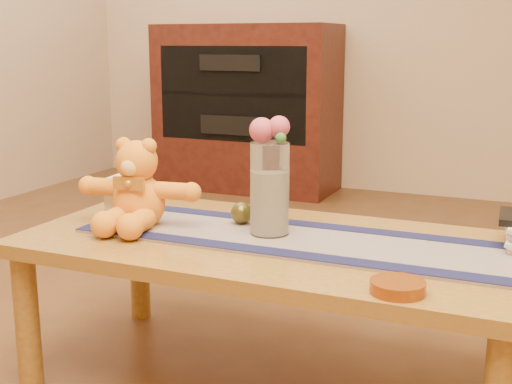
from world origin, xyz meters
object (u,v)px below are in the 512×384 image
at_px(pillar_candle, 128,197).
at_px(bronze_ball, 242,213).
at_px(glass_vase, 270,189).
at_px(amber_dish, 398,287).
at_px(book_bottom, 506,242).
at_px(teddy_bear, 138,184).
at_px(tv_remote, 508,216).

relative_size(pillar_candle, bronze_ball, 1.94).
bearing_deg(glass_vase, amber_dish, -34.81).
height_order(bronze_ball, book_bottom, bronze_ball).
bearing_deg(teddy_bear, glass_vase, 1.41).
height_order(glass_vase, bronze_ball, glass_vase).
distance_m(pillar_candle, bronze_ball, 0.36).
relative_size(teddy_bear, book_bottom, 1.62).
xyz_separation_m(teddy_bear, bronze_ball, (0.28, 0.13, -0.09)).
bearing_deg(bronze_ball, book_bottom, 8.03).
height_order(bronze_ball, amber_dish, bronze_ball).
xyz_separation_m(pillar_candle, bronze_ball, (0.35, 0.07, -0.03)).
xyz_separation_m(glass_vase, tv_remote, (0.62, 0.16, -0.05)).
bearing_deg(tv_remote, teddy_bear, -170.41).
xyz_separation_m(bronze_ball, amber_dish, (0.54, -0.36, -0.03)).
relative_size(tv_remote, amber_dish, 1.30).
bearing_deg(teddy_bear, bronze_ball, 17.12).
relative_size(glass_vase, amber_dish, 2.11).
bearing_deg(bronze_ball, pillar_candle, -168.30).
distance_m(glass_vase, amber_dish, 0.54).
distance_m(bronze_ball, tv_remote, 0.75).
relative_size(teddy_bear, amber_dish, 2.94).
xyz_separation_m(book_bottom, tv_remote, (0.00, -0.01, 0.07)).
bearing_deg(teddy_bear, tv_remote, 5.02).
bearing_deg(pillar_candle, teddy_bear, -35.16).
bearing_deg(teddy_bear, amber_dish, -23.30).
relative_size(glass_vase, bronze_ball, 3.94).
relative_size(pillar_candle, amber_dish, 1.04).
bearing_deg(tv_remote, glass_vase, -168.17).
bearing_deg(amber_dish, bronze_ball, 146.31).
distance_m(teddy_bear, bronze_ball, 0.32).
bearing_deg(amber_dish, tv_remote, 66.87).
distance_m(pillar_candle, tv_remote, 1.10).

